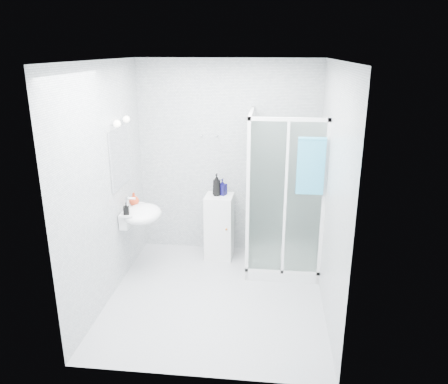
# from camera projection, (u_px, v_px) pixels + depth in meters

# --- Properties ---
(room) EXTENTS (2.40, 2.60, 2.60)m
(room) POSITION_uv_depth(u_px,v_px,m) (216.00, 189.00, 4.61)
(room) COLOR silver
(room) RESTS_ON ground
(shower_enclosure) EXTENTS (0.90, 0.95, 2.00)m
(shower_enclosure) POSITION_uv_depth(u_px,v_px,m) (276.00, 236.00, 5.53)
(shower_enclosure) COLOR white
(shower_enclosure) RESTS_ON ground
(wall_basin) EXTENTS (0.46, 0.56, 0.35)m
(wall_basin) POSITION_uv_depth(u_px,v_px,m) (140.00, 214.00, 5.29)
(wall_basin) COLOR white
(wall_basin) RESTS_ON ground
(mirror) EXTENTS (0.02, 0.60, 0.70)m
(mirror) POSITION_uv_depth(u_px,v_px,m) (120.00, 157.00, 5.09)
(mirror) COLOR white
(mirror) RESTS_ON room
(vanity_lights) EXTENTS (0.10, 0.40, 0.08)m
(vanity_lights) POSITION_uv_depth(u_px,v_px,m) (121.00, 121.00, 4.95)
(vanity_lights) COLOR silver
(vanity_lights) RESTS_ON room
(wall_hooks) EXTENTS (0.23, 0.06, 0.03)m
(wall_hooks) POSITION_uv_depth(u_px,v_px,m) (209.00, 136.00, 5.72)
(wall_hooks) COLOR silver
(wall_hooks) RESTS_ON room
(storage_cabinet) EXTENTS (0.37, 0.39, 0.87)m
(storage_cabinet) POSITION_uv_depth(u_px,v_px,m) (219.00, 226.00, 5.85)
(storage_cabinet) COLOR white
(storage_cabinet) RESTS_ON ground
(hand_towel) EXTENTS (0.30, 0.04, 0.65)m
(hand_towel) POSITION_uv_depth(u_px,v_px,m) (311.00, 165.00, 4.78)
(hand_towel) COLOR teal
(hand_towel) RESTS_ON shower_enclosure
(shampoo_bottle_a) EXTENTS (0.13, 0.13, 0.29)m
(shampoo_bottle_a) POSITION_uv_depth(u_px,v_px,m) (217.00, 185.00, 5.68)
(shampoo_bottle_a) COLOR black
(shampoo_bottle_a) RESTS_ON storage_cabinet
(shampoo_bottle_b) EXTENTS (0.13, 0.13, 0.22)m
(shampoo_bottle_b) POSITION_uv_depth(u_px,v_px,m) (222.00, 187.00, 5.72)
(shampoo_bottle_b) COLOR #0D0B43
(shampoo_bottle_b) RESTS_ON storage_cabinet
(soap_dispenser_orange) EXTENTS (0.17, 0.17, 0.16)m
(soap_dispenser_orange) POSITION_uv_depth(u_px,v_px,m) (134.00, 199.00, 5.38)
(soap_dispenser_orange) COLOR #B33115
(soap_dispenser_orange) RESTS_ON wall_basin
(soap_dispenser_black) EXTENTS (0.08, 0.08, 0.14)m
(soap_dispenser_black) POSITION_uv_depth(u_px,v_px,m) (126.00, 209.00, 5.08)
(soap_dispenser_black) COLOR black
(soap_dispenser_black) RESTS_ON wall_basin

